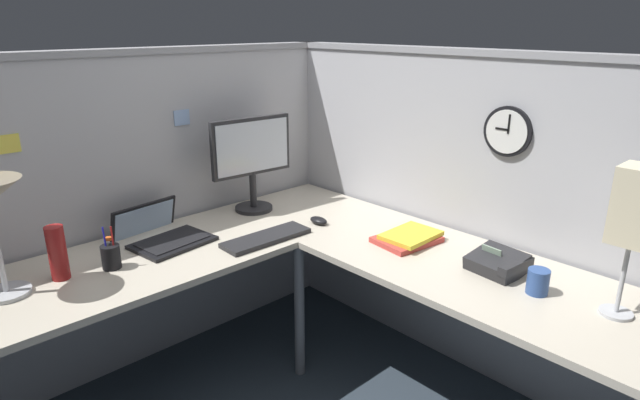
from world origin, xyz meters
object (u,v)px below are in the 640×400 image
(coffee_mug, at_px, (538,282))
(wall_clock, at_px, (508,131))
(computer_mouse, at_px, (319,220))
(thermos_flask, at_px, (57,253))
(desk_lamp_paper, at_px, (636,210))
(monitor, at_px, (252,157))
(pen_cup, at_px, (111,256))
(office_phone, at_px, (499,264))
(laptop, at_px, (160,234))
(book_stack, at_px, (408,238))
(keyboard, at_px, (266,238))

(coffee_mug, bearing_deg, wall_clock, 46.19)
(wall_clock, bearing_deg, computer_mouse, 121.54)
(computer_mouse, bearing_deg, wall_clock, -58.46)
(thermos_flask, distance_m, desk_lamp_paper, 2.09)
(monitor, distance_m, thermos_flask, 1.06)
(monitor, bearing_deg, coffee_mug, -81.90)
(pen_cup, distance_m, office_phone, 1.58)
(laptop, distance_m, pen_cup, 0.33)
(thermos_flask, distance_m, wall_clock, 1.92)
(pen_cup, xyz_separation_m, coffee_mug, (1.07, -1.30, -0.00))
(laptop, relative_size, wall_clock, 1.91)
(laptop, bearing_deg, coffee_mug, -61.90)
(wall_clock, bearing_deg, book_stack, 138.40)
(laptop, distance_m, desk_lamp_paper, 1.93)
(pen_cup, distance_m, desk_lamp_paper, 1.95)
(office_phone, bearing_deg, pen_cup, 135.30)
(keyboard, bearing_deg, computer_mouse, -0.77)
(computer_mouse, height_order, wall_clock, wall_clock)
(book_stack, bearing_deg, keyboard, 134.69)
(laptop, distance_m, thermos_flask, 0.49)
(monitor, height_order, book_stack, monitor)
(desk_lamp_paper, bearing_deg, coffee_mug, 101.54)
(laptop, height_order, book_stack, laptop)
(computer_mouse, xyz_separation_m, desk_lamp_paper, (0.15, -1.35, 0.37))
(laptop, xyz_separation_m, book_stack, (0.81, -0.82, -0.00))
(thermos_flask, bearing_deg, computer_mouse, -12.76)
(computer_mouse, xyz_separation_m, pen_cup, (-0.97, 0.22, 0.04))
(keyboard, height_order, coffee_mug, coffee_mug)
(coffee_mug, height_order, wall_clock, wall_clock)
(computer_mouse, height_order, pen_cup, pen_cup)
(desk_lamp_paper, bearing_deg, thermos_flask, 129.05)
(laptop, relative_size, keyboard, 0.98)
(computer_mouse, bearing_deg, pen_cup, 167.45)
(thermos_flask, xyz_separation_m, wall_clock, (1.60, -0.99, 0.40))
(book_stack, xyz_separation_m, coffee_mug, (-0.04, -0.63, 0.03))
(pen_cup, bearing_deg, computer_mouse, -12.55)
(pen_cup, xyz_separation_m, desk_lamp_paper, (1.12, -1.56, 0.33))
(keyboard, relative_size, coffee_mug, 4.48)
(monitor, xyz_separation_m, laptop, (-0.56, -0.03, -0.27))
(thermos_flask, relative_size, book_stack, 0.73)
(laptop, height_order, computer_mouse, laptop)
(thermos_flask, distance_m, office_phone, 1.75)
(pen_cup, bearing_deg, coffee_mug, -50.70)
(office_phone, distance_m, book_stack, 0.44)
(keyboard, bearing_deg, thermos_flask, 164.81)
(pen_cup, bearing_deg, desk_lamp_paper, -54.38)
(wall_clock, bearing_deg, office_phone, -149.30)
(thermos_flask, xyz_separation_m, book_stack, (1.29, -0.72, -0.09))
(keyboard, xyz_separation_m, office_phone, (0.48, -0.91, 0.03))
(book_stack, bearing_deg, office_phone, -87.88)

